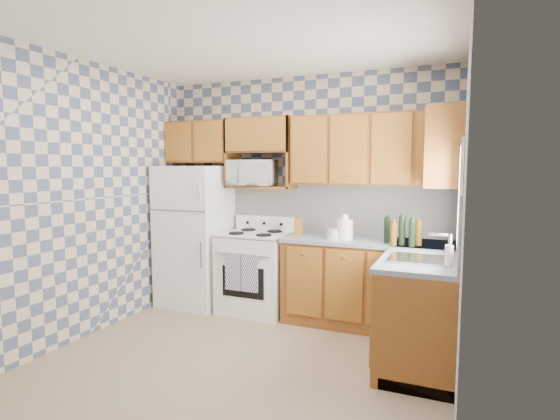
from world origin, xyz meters
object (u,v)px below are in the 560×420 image
(stove_body, at_px, (256,273))
(electric_kettle, at_px, (345,230))
(microwave, at_px, (253,173))
(refrigerator, at_px, (195,236))

(stove_body, xyz_separation_m, electric_kettle, (1.06, -0.08, 0.58))
(stove_body, bearing_deg, electric_kettle, -4.31)
(electric_kettle, bearing_deg, microwave, 169.10)
(refrigerator, xyz_separation_m, electric_kettle, (1.86, -0.05, 0.19))
(microwave, relative_size, electric_kettle, 2.60)
(refrigerator, bearing_deg, microwave, 13.50)
(refrigerator, bearing_deg, stove_body, 1.78)
(refrigerator, relative_size, electric_kettle, 7.99)
(stove_body, xyz_separation_m, microwave, (-0.10, 0.14, 1.15))
(electric_kettle, bearing_deg, refrigerator, 178.31)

